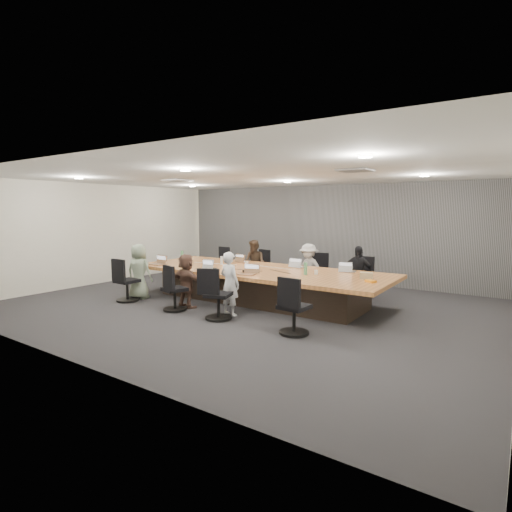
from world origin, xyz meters
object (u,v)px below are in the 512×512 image
Objects in this scene: conference_table at (258,284)px; chair_1 at (262,272)px; chair_0 at (220,267)px; chair_7 at (294,311)px; bottle_clear at (222,260)px; chair_4 at (127,284)px; stapler at (246,272)px; mug_brown at (163,260)px; snack_packet at (371,281)px; chair_5 at (175,293)px; person_5 at (186,281)px; laptop_4 at (157,264)px; bottle_green_left at (182,256)px; laptop_3 at (349,271)px; person_3 at (358,273)px; bottle_green_right at (306,269)px; person_4 at (139,271)px; chair_6 at (218,299)px; person_2 at (309,269)px; laptop_2 at (298,267)px; person_1 at (255,264)px; laptop_1 at (243,262)px; person_6 at (230,284)px; canvas_bag at (366,276)px; chair_2 at (315,277)px; laptop_6 at (246,274)px; chair_3 at (362,282)px; laptop_5 at (203,270)px.

conference_table is 8.13× the size of chair_1.
conference_table is 3.04m from chair_0.
bottle_clear is at bearing 153.69° from chair_7.
stapler reaches higher than chair_4.
chair_4 is at bearing 78.91° from chair_1.
mug_brown reaches higher than snack_packet.
person_5 reaches higher than chair_5.
bottle_green_left reaches higher than laptop_4.
laptop_3 reaches higher than conference_table.
person_3 is at bearing -175.08° from chair_1.
person_4 is at bearing -161.43° from bottle_green_right.
person_2 reaches higher than chair_6.
laptop_2 is 3.46m from mug_brown.
person_1 is 0.99× the size of person_4.
chair_0 is at bearing -103.75° from person_4.
bottle_green_left is 0.56m from mug_brown.
chair_6 is (2.74, -3.40, 0.03)m from chair_0.
conference_table is 2.62m from laptop_4.
laptop_4 is at bearing -12.95° from person_5.
bottle_green_left is 2.18× the size of mug_brown.
chair_4 is 0.61× the size of person_1.
laptop_4 is 1.62m from person_5.
laptop_4 is at bearing 71.92° from chair_1.
laptop_1 is 1.62m from laptop_2.
laptop_4 is (-4.31, -2.15, 0.12)m from person_3.
chair_1 is at bearing -28.05° from laptop_3.
person_4 reaches higher than laptop_4.
canvas_bag is (2.24, 1.46, 0.17)m from person_6.
laptop_4 is (-2.69, 0.90, 0.35)m from chair_6.
stapler is at bearing -59.48° from person_1.
stapler is at bearing -93.40° from person_2.
chair_2 is 3.73m from chair_5.
laptop_4 is 1.59m from bottle_clear.
snack_packet reaches higher than laptop_1.
bottle_clear is at bearing 89.60° from laptop_1.
chair_6 is at bearing 16.50° from chair_5.
bottle_green_right is (2.27, -0.90, 0.12)m from laptop_1.
laptop_6 is (1.17, 0.55, 0.17)m from person_5.
chair_1 is 2.55× the size of laptop_3.
person_2 is (0.37, 3.05, 0.23)m from chair_6.
chair_3 is 2.53× the size of laptop_5.
snack_packet is at bearing -58.74° from canvas_bag.
person_1 is (-1.62, -0.35, 0.25)m from chair_2.
chair_0 reaches higher than chair_1.
person_5 is at bearing 106.50° from chair_5.
person_1 reaches higher than snack_packet.
chair_6 is 1.96m from bottle_green_right.
conference_table is 2.50m from canvas_bag.
chair_1 is 2.11× the size of laptop_6.
conference_table is at bearing 142.16° from chair_7.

